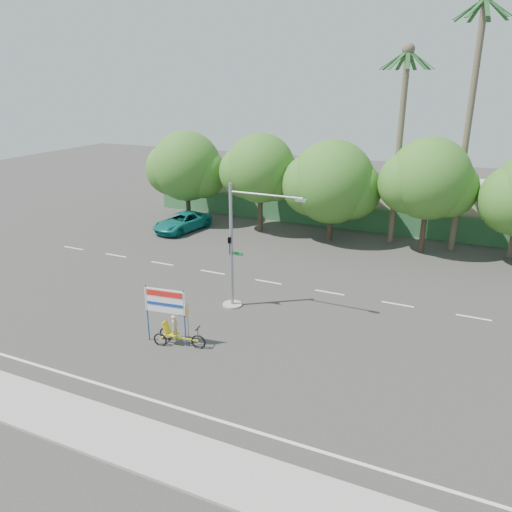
% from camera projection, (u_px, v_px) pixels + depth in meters
% --- Properties ---
extents(ground, '(120.00, 120.00, 0.00)m').
position_uv_depth(ground, '(241.00, 347.00, 23.80)').
color(ground, '#33302D').
rests_on(ground, ground).
extents(sidewalk_near, '(50.00, 2.40, 0.12)m').
position_uv_depth(sidewalk_near, '(146.00, 446.00, 17.35)').
color(sidewalk_near, gray).
rests_on(sidewalk_near, ground).
extents(fence, '(38.00, 0.08, 2.00)m').
position_uv_depth(fence, '(353.00, 218.00, 41.89)').
color(fence, '#336B3D').
rests_on(fence, ground).
extents(building_left, '(12.00, 8.00, 4.00)m').
position_uv_depth(building_left, '(266.00, 187.00, 49.31)').
color(building_left, '#BBB195').
rests_on(building_left, ground).
extents(building_right, '(14.00, 8.00, 3.60)m').
position_uv_depth(building_right, '(460.00, 207.00, 42.36)').
color(building_right, '#BBB195').
rests_on(building_right, ground).
extents(tree_far_left, '(7.14, 6.00, 7.96)m').
position_uv_depth(tree_far_left, '(186.00, 168.00, 43.10)').
color(tree_far_left, '#473828').
rests_on(tree_far_left, ground).
extents(tree_left, '(6.66, 5.60, 8.07)m').
position_uv_depth(tree_left, '(260.00, 171.00, 40.27)').
color(tree_left, '#473828').
rests_on(tree_left, ground).
extents(tree_center, '(7.62, 6.40, 7.85)m').
position_uv_depth(tree_center, '(331.00, 184.00, 38.13)').
color(tree_center, '#473828').
rests_on(tree_center, ground).
extents(tree_right, '(6.90, 5.80, 8.36)m').
position_uv_depth(tree_right, '(428.00, 182.00, 35.14)').
color(tree_right, '#473828').
rests_on(tree_right, ground).
extents(palm_tall, '(3.73, 3.79, 17.45)m').
position_uv_depth(palm_tall, '(471.00, 104.00, 33.87)').
color(palm_tall, '#70604C').
rests_on(palm_tall, ground).
extents(palm_short, '(3.73, 3.79, 14.45)m').
position_uv_depth(palm_short, '(401.00, 126.00, 36.16)').
color(palm_short, '#70604C').
rests_on(palm_short, ground).
extents(traffic_signal, '(4.72, 1.10, 7.00)m').
position_uv_depth(traffic_signal, '(236.00, 258.00, 27.09)').
color(traffic_signal, gray).
rests_on(traffic_signal, ground).
extents(trike_billboard, '(3.02, 0.86, 2.98)m').
position_uv_depth(trike_billboard, '(172.00, 322.00, 23.71)').
color(trike_billboard, black).
rests_on(trike_billboard, ground).
extents(pickup_truck, '(3.46, 5.77, 1.50)m').
position_uv_depth(pickup_truck, '(182.00, 222.00, 41.77)').
color(pickup_truck, '#10716C').
rests_on(pickup_truck, ground).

